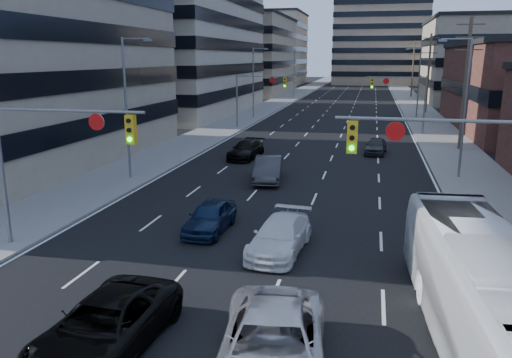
{
  "coord_description": "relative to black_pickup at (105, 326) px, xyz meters",
  "views": [
    {
      "loc": [
        4.69,
        -9.12,
        7.79
      ],
      "look_at": [
        -0.46,
        13.17,
        2.2
      ],
      "focal_mm": 35.0,
      "sensor_mm": 36.0,
      "label": 1
    }
  ],
  "objects": [
    {
      "name": "signal_far_left",
      "position": [
        -5.68,
        43.22,
        3.55
      ],
      "size": [
        6.09,
        0.33,
        6.0
      ],
      "color": "slate",
      "rests_on": "ground"
    },
    {
      "name": "utility_pole_block",
      "position": [
        14.2,
        34.23,
        5.03
      ],
      "size": [
        2.2,
        0.28,
        11.0
      ],
      "color": "#4C3D2D",
      "rests_on": "ground"
    },
    {
      "name": "bg_block_right",
      "position": [
        34.0,
        128.23,
        5.25
      ],
      "size": [
        22.0,
        22.0,
        12.0
      ],
      "primitive_type": "cube",
      "color": "gray",
      "rests_on": "ground"
    },
    {
      "name": "utility_pole_midblock",
      "position": [
        14.2,
        64.23,
        5.03
      ],
      "size": [
        2.2,
        0.28,
        11.0
      ],
      "color": "#4C3D2D",
      "rests_on": "ground"
    },
    {
      "name": "streetlight_left_far",
      "position": [
        -8.34,
        88.23,
        4.3
      ],
      "size": [
        2.03,
        0.22,
        9.0
      ],
      "color": "slate",
      "rests_on": "ground"
    },
    {
      "name": "office_right_far",
      "position": [
        27.0,
        86.23,
        6.25
      ],
      "size": [
        22.0,
        28.0,
        14.0
      ],
      "primitive_type": "cube",
      "color": "gray",
      "rests_on": "ground"
    },
    {
      "name": "utility_pole_distant",
      "position": [
        14.2,
        94.23,
        5.03
      ],
      "size": [
        2.2,
        0.28,
        11.0
      ],
      "color": "#4C3D2D",
      "rests_on": "ground"
    },
    {
      "name": "white_van",
      "position": [
        3.31,
        8.08,
        -0.06
      ],
      "size": [
        2.34,
        4.91,
        1.38
      ],
      "primitive_type": "imported",
      "rotation": [
        0.0,
        0.0,
        -0.09
      ],
      "color": "silver",
      "rests_on": "ground"
    },
    {
      "name": "bg_block_left",
      "position": [
        -26.0,
        138.23,
        9.25
      ],
      "size": [
        24.0,
        24.0,
        20.0
      ],
      "primitive_type": "cube",
      "color": "#ADA089",
      "rests_on": "ground"
    },
    {
      "name": "black_pickup",
      "position": [
        0.0,
        0.0,
        0.0
      ],
      "size": [
        2.72,
        5.5,
        1.5
      ],
      "primitive_type": "imported",
      "rotation": [
        0.0,
        0.0,
        -0.04
      ],
      "color": "black",
      "rests_on": "ground"
    },
    {
      "name": "streetlight_right_near",
      "position": [
        12.34,
        23.23,
        4.3
      ],
      "size": [
        2.03,
        0.22,
        9.0
      ],
      "color": "slate",
      "rests_on": "ground"
    },
    {
      "name": "office_left_mid",
      "position": [
        -25.0,
        58.23,
        13.25
      ],
      "size": [
        26.0,
        34.0,
        28.0
      ],
      "primitive_type": "cube",
      "color": "#ADA089",
      "rests_on": "ground"
    },
    {
      "name": "office_left_far",
      "position": [
        -22.0,
        98.23,
        7.25
      ],
      "size": [
        20.0,
        30.0,
        16.0
      ],
      "primitive_type": "cube",
      "color": "gray",
      "rests_on": "ground"
    },
    {
      "name": "sidewalk_right",
      "position": [
        13.5,
        128.23,
        -0.67
      ],
      "size": [
        5.0,
        300.0,
        0.15
      ],
      "primitive_type": "cube",
      "color": "slate",
      "rests_on": "ground"
    },
    {
      "name": "streetlight_right_far",
      "position": [
        12.34,
        58.23,
        4.3
      ],
      "size": [
        2.03,
        0.22,
        9.0
      ],
      "color": "slate",
      "rests_on": "ground"
    },
    {
      "name": "streetlight_left_near",
      "position": [
        -8.34,
        18.23,
        4.3
      ],
      "size": [
        2.03,
        0.22,
        9.0
      ],
      "color": "slate",
      "rests_on": "ground"
    },
    {
      "name": "sedan_grey_right",
      "position": [
        7.2,
        31.02,
        -0.08
      ],
      "size": [
        1.97,
        4.08,
        1.34
      ],
      "primitive_type": "imported",
      "rotation": [
        0.0,
        0.0,
        -0.1
      ],
      "color": "#2D2D2F",
      "rests_on": "ground"
    },
    {
      "name": "road_surface",
      "position": [
        2.0,
        128.23,
        -0.74
      ],
      "size": [
        18.0,
        300.0,
        0.02
      ],
      "primitive_type": "cube",
      "color": "black",
      "rests_on": "ground"
    },
    {
      "name": "sedan_grey_center",
      "position": [
        0.4,
        19.84,
        0.03
      ],
      "size": [
        2.29,
        4.94,
        1.57
      ],
      "primitive_type": "imported",
      "rotation": [
        0.0,
        0.0,
        0.14
      ],
      "color": "#333436",
      "rests_on": "ground"
    },
    {
      "name": "streetlight_left_mid",
      "position": [
        -8.34,
        53.23,
        4.3
      ],
      "size": [
        2.03,
        0.22,
        9.0
      ],
      "color": "slate",
      "rests_on": "ground"
    },
    {
      "name": "sidewalk_left",
      "position": [
        -9.5,
        128.23,
        -0.67
      ],
      "size": [
        5.0,
        300.0,
        0.15
      ],
      "primitive_type": "cube",
      "color": "slate",
      "rests_on": "ground"
    },
    {
      "name": "signal_near_left",
      "position": [
        -5.45,
        6.22,
        3.58
      ],
      "size": [
        6.59,
        0.33,
        6.0
      ],
      "color": "slate",
      "rests_on": "ground"
    },
    {
      "name": "signal_far_right",
      "position": [
        9.68,
        43.22,
        3.55
      ],
      "size": [
        6.09,
        0.33,
        6.0
      ],
      "color": "slate",
      "rests_on": "ground"
    },
    {
      "name": "silver_suv",
      "position": [
        4.61,
        -0.08,
        0.06
      ],
      "size": [
        3.39,
        6.12,
        1.62
      ],
      "primitive_type": "imported",
      "rotation": [
        0.0,
        0.0,
        0.12
      ],
      "color": "#BBBBC0",
      "rests_on": "ground"
    },
    {
      "name": "sedan_blue",
      "position": [
        -0.26,
        9.84,
        -0.05
      ],
      "size": [
        1.73,
        4.12,
        1.39
      ],
      "primitive_type": "imported",
      "rotation": [
        0.0,
        0.0,
        -0.02
      ],
      "color": "#0E1C39",
      "rests_on": "ground"
    },
    {
      "name": "signal_near_right",
      "position": [
        9.45,
        6.22,
        3.58
      ],
      "size": [
        6.59,
        0.33,
        6.0
      ],
      "color": "slate",
      "rests_on": "ground"
    },
    {
      "name": "transit_bus",
      "position": [
        9.98,
        2.61,
        0.83
      ],
      "size": [
        3.57,
        11.51,
        3.16
      ],
      "primitive_type": "imported",
      "rotation": [
        0.0,
        0.0,
        0.08
      ],
      "color": "silver",
      "rests_on": "ground"
    },
    {
      "name": "sedan_black_far",
      "position": [
        -2.81,
        26.7,
        -0.06
      ],
      "size": [
        2.37,
        4.91,
        1.38
      ],
      "primitive_type": "imported",
      "rotation": [
        0.0,
        0.0,
        -0.1
      ],
      "color": "black",
      "rests_on": "ground"
    }
  ]
}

